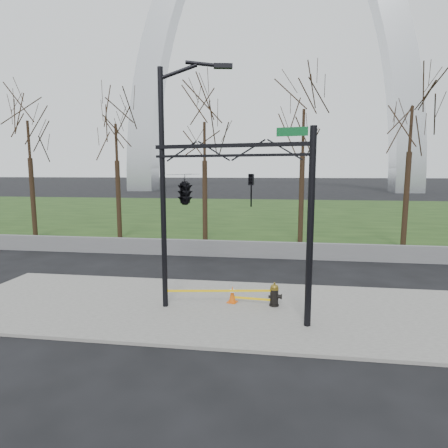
# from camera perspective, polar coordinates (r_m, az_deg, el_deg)

# --- Properties ---
(ground) EXTENTS (500.00, 500.00, 0.00)m
(ground) POSITION_cam_1_polar(r_m,az_deg,el_deg) (13.30, -2.28, -12.78)
(ground) COLOR black
(ground) RESTS_ON ground
(sidewalk) EXTENTS (18.00, 6.00, 0.10)m
(sidewalk) POSITION_cam_1_polar(r_m,az_deg,el_deg) (13.28, -2.28, -12.58)
(sidewalk) COLOR slate
(sidewalk) RESTS_ON ground
(grass_strip) EXTENTS (120.00, 40.00, 0.06)m
(grass_strip) POSITION_cam_1_polar(r_m,az_deg,el_deg) (42.54, 5.09, 1.71)
(grass_strip) COLOR #1B3714
(grass_strip) RESTS_ON ground
(guardrail) EXTENTS (60.00, 0.30, 0.90)m
(guardrail) POSITION_cam_1_polar(r_m,az_deg,el_deg) (20.79, 1.73, -3.81)
(guardrail) COLOR #59595B
(guardrail) RESTS_ON ground
(gateway_arch) EXTENTS (66.00, 6.00, 65.00)m
(gateway_arch) POSITION_cam_1_polar(r_m,az_deg,el_deg) (91.56, 7.10, 25.68)
(gateway_arch) COLOR silver
(gateway_arch) RESTS_ON ground
(tree_row) EXTENTS (47.33, 4.00, 9.43)m
(tree_row) POSITION_cam_1_polar(r_m,az_deg,el_deg) (24.27, 4.44, 8.01)
(tree_row) COLOR black
(tree_row) RESTS_ON ground
(fire_hydrant) EXTENTS (0.51, 0.33, 0.83)m
(fire_hydrant) POSITION_cam_1_polar(r_m,az_deg,el_deg) (13.29, 7.70, -10.67)
(fire_hydrant) COLOR black
(fire_hydrant) RESTS_ON sidewalk
(traffic_cone) EXTENTS (0.39, 0.39, 0.61)m
(traffic_cone) POSITION_cam_1_polar(r_m,az_deg,el_deg) (13.51, 1.27, -10.62)
(traffic_cone) COLOR #DB550B
(traffic_cone) RESTS_ON sidewalk
(street_light) EXTENTS (2.37, 0.65, 8.21)m
(street_light) POSITION_cam_1_polar(r_m,az_deg,el_deg) (12.58, -8.30, 7.81)
(street_light) COLOR black
(street_light) RESTS_ON ground
(traffic_signal_mast) EXTENTS (5.02, 2.54, 6.00)m
(traffic_signal_mast) POSITION_cam_1_polar(r_m,az_deg,el_deg) (11.88, -2.61, 5.23)
(traffic_signal_mast) COLOR black
(traffic_signal_mast) RESTS_ON ground
(caution_tape) EXTENTS (3.72, 0.69, 0.42)m
(caution_tape) POSITION_cam_1_polar(r_m,az_deg,el_deg) (13.19, 0.81, -10.45)
(caution_tape) COLOR yellow
(caution_tape) RESTS_ON ground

